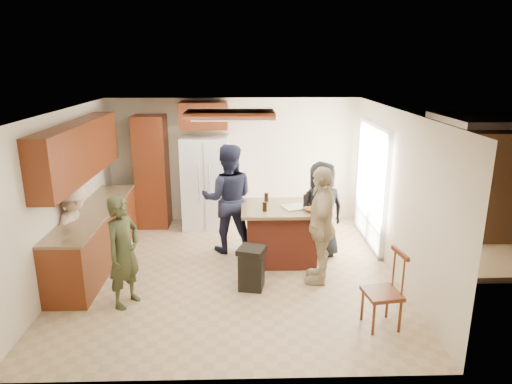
{
  "coord_description": "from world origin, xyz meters",
  "views": [
    {
      "loc": [
        0.19,
        -6.53,
        3.2
      ],
      "look_at": [
        0.39,
        0.55,
        1.15
      ],
      "focal_mm": 32.0,
      "sensor_mm": 36.0,
      "label": 1
    }
  ],
  "objects_px": {
    "person_behind_left": "(228,199)",
    "refrigerator": "(206,182)",
    "person_behind_right": "(321,210)",
    "trash_bin": "(252,268)",
    "person_side_right": "(321,225)",
    "person_counter": "(76,231)",
    "kitchen_island": "(281,233)",
    "spindle_chair": "(384,293)",
    "person_front_left": "(124,252)"
  },
  "relations": [
    {
      "from": "person_behind_right",
      "to": "spindle_chair",
      "type": "height_order",
      "value": "person_behind_right"
    },
    {
      "from": "person_side_right",
      "to": "person_counter",
      "type": "bearing_deg",
      "value": -82.06
    },
    {
      "from": "person_counter",
      "to": "kitchen_island",
      "type": "bearing_deg",
      "value": -73.51
    },
    {
      "from": "person_behind_right",
      "to": "trash_bin",
      "type": "relative_size",
      "value": 2.6
    },
    {
      "from": "person_counter",
      "to": "person_front_left",
      "type": "bearing_deg",
      "value": -125.61
    },
    {
      "from": "kitchen_island",
      "to": "trash_bin",
      "type": "bearing_deg",
      "value": -117.17
    },
    {
      "from": "refrigerator",
      "to": "person_front_left",
      "type": "bearing_deg",
      "value": -105.65
    },
    {
      "from": "person_counter",
      "to": "trash_bin",
      "type": "distance_m",
      "value": 2.7
    },
    {
      "from": "person_behind_left",
      "to": "person_side_right",
      "type": "distance_m",
      "value": 1.83
    },
    {
      "from": "person_behind_right",
      "to": "refrigerator",
      "type": "relative_size",
      "value": 0.91
    },
    {
      "from": "person_side_right",
      "to": "kitchen_island",
      "type": "height_order",
      "value": "person_side_right"
    },
    {
      "from": "person_side_right",
      "to": "person_counter",
      "type": "height_order",
      "value": "person_side_right"
    },
    {
      "from": "person_behind_right",
      "to": "person_front_left",
      "type": "bearing_deg",
      "value": 11.64
    },
    {
      "from": "person_counter",
      "to": "person_behind_right",
      "type": "bearing_deg",
      "value": -73.1
    },
    {
      "from": "person_front_left",
      "to": "trash_bin",
      "type": "relative_size",
      "value": 2.42
    },
    {
      "from": "person_behind_left",
      "to": "trash_bin",
      "type": "height_order",
      "value": "person_behind_left"
    },
    {
      "from": "person_behind_right",
      "to": "person_counter",
      "type": "relative_size",
      "value": 1.11
    },
    {
      "from": "person_side_right",
      "to": "person_front_left",
      "type": "bearing_deg",
      "value": -65.33
    },
    {
      "from": "person_behind_left",
      "to": "spindle_chair",
      "type": "height_order",
      "value": "person_behind_left"
    },
    {
      "from": "person_behind_right",
      "to": "person_side_right",
      "type": "height_order",
      "value": "person_side_right"
    },
    {
      "from": "refrigerator",
      "to": "person_counter",
      "type": "bearing_deg",
      "value": -129.41
    },
    {
      "from": "kitchen_island",
      "to": "person_behind_right",
      "type": "bearing_deg",
      "value": 11.37
    },
    {
      "from": "person_side_right",
      "to": "spindle_chair",
      "type": "height_order",
      "value": "person_side_right"
    },
    {
      "from": "refrigerator",
      "to": "trash_bin",
      "type": "height_order",
      "value": "refrigerator"
    },
    {
      "from": "trash_bin",
      "to": "person_side_right",
      "type": "bearing_deg",
      "value": 11.68
    },
    {
      "from": "refrigerator",
      "to": "kitchen_island",
      "type": "distance_m",
      "value": 2.18
    },
    {
      "from": "refrigerator",
      "to": "person_side_right",
      "type": "bearing_deg",
      "value": -52.29
    },
    {
      "from": "person_behind_left",
      "to": "person_front_left",
      "type": "bearing_deg",
      "value": 52.7
    },
    {
      "from": "trash_bin",
      "to": "spindle_chair",
      "type": "bearing_deg",
      "value": -32.91
    },
    {
      "from": "person_behind_right",
      "to": "person_counter",
      "type": "bearing_deg",
      "value": -6.54
    },
    {
      "from": "person_behind_left",
      "to": "spindle_chair",
      "type": "bearing_deg",
      "value": 128.1
    },
    {
      "from": "kitchen_island",
      "to": "trash_bin",
      "type": "distance_m",
      "value": 1.09
    },
    {
      "from": "person_behind_left",
      "to": "kitchen_island",
      "type": "height_order",
      "value": "person_behind_left"
    },
    {
      "from": "spindle_chair",
      "to": "refrigerator",
      "type": "bearing_deg",
      "value": 123.72
    },
    {
      "from": "person_behind_left",
      "to": "person_side_right",
      "type": "bearing_deg",
      "value": 138.76
    },
    {
      "from": "person_behind_left",
      "to": "refrigerator",
      "type": "distance_m",
      "value": 1.33
    },
    {
      "from": "person_behind_left",
      "to": "person_counter",
      "type": "bearing_deg",
      "value": 21.49
    },
    {
      "from": "person_behind_right",
      "to": "kitchen_island",
      "type": "relative_size",
      "value": 1.28
    },
    {
      "from": "kitchen_island",
      "to": "spindle_chair",
      "type": "height_order",
      "value": "spindle_chair"
    },
    {
      "from": "kitchen_island",
      "to": "spindle_chair",
      "type": "xyz_separation_m",
      "value": [
        1.11,
        -2.0,
        -0.02
      ]
    },
    {
      "from": "person_front_left",
      "to": "person_counter",
      "type": "relative_size",
      "value": 1.03
    },
    {
      "from": "person_side_right",
      "to": "refrigerator",
      "type": "distance_m",
      "value": 3.06
    },
    {
      "from": "person_front_left",
      "to": "person_behind_right",
      "type": "distance_m",
      "value": 3.24
    },
    {
      "from": "person_front_left",
      "to": "person_behind_left",
      "type": "bearing_deg",
      "value": -8.7
    },
    {
      "from": "person_side_right",
      "to": "spindle_chair",
      "type": "distance_m",
      "value": 1.44
    },
    {
      "from": "person_front_left",
      "to": "person_side_right",
      "type": "relative_size",
      "value": 0.86
    },
    {
      "from": "person_behind_right",
      "to": "kitchen_island",
      "type": "xyz_separation_m",
      "value": [
        -0.68,
        -0.14,
        -0.34
      ]
    },
    {
      "from": "person_front_left",
      "to": "person_side_right",
      "type": "bearing_deg",
      "value": -49.58
    },
    {
      "from": "person_counter",
      "to": "trash_bin",
      "type": "bearing_deg",
      "value": -92.58
    },
    {
      "from": "person_behind_right",
      "to": "trash_bin",
      "type": "height_order",
      "value": "person_behind_right"
    }
  ]
}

